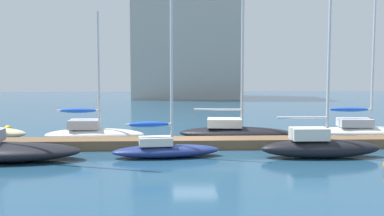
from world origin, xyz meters
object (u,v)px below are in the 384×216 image
object	(u,v)px
sailboat_2	(93,133)
sailboat_4	(235,131)
sailboat_5	(319,145)
sailboat_3	(165,147)
sailboat_6	(364,129)
harbor_building_distant	(186,25)
mooring_buoy_yellow	(8,129)

from	to	relation	value
sailboat_2	sailboat_4	xyz separation A→B (m)	(8.41, 0.45, 0.00)
sailboat_5	sailboat_4	bearing A→B (deg)	120.99
sailboat_3	sailboat_6	world-z (taller)	sailboat_6
sailboat_6	sailboat_5	bearing A→B (deg)	-124.74
sailboat_3	harbor_building_distant	bearing A→B (deg)	79.84
harbor_building_distant	sailboat_2	bearing A→B (deg)	-99.51
sailboat_4	sailboat_5	size ratio (longest dim) A/B	1.30
sailboat_2	sailboat_4	world-z (taller)	sailboat_4
sailboat_3	sailboat_5	world-z (taller)	sailboat_5
sailboat_3	sailboat_4	xyz separation A→B (m)	(4.14, 5.18, 0.06)
sailboat_6	harbor_building_distant	size ratio (longest dim) A/B	0.51
sailboat_5	harbor_building_distant	xyz separation A→B (m)	(-4.97, 45.55, 10.13)
mooring_buoy_yellow	harbor_building_distant	distance (m)	40.08
sailboat_3	sailboat_5	distance (m)	7.49
sailboat_3	sailboat_5	bearing A→B (deg)	-10.20
sailboat_6	sailboat_4	bearing A→B (deg)	-174.81
sailboat_2	sailboat_6	xyz separation A→B (m)	(16.41, 0.51, 0.03)
mooring_buoy_yellow	harbor_building_distant	xyz separation A→B (m)	(13.14, 36.38, 10.47)
sailboat_3	harbor_building_distant	distance (m)	46.34
sailboat_3	sailboat_4	size ratio (longest dim) A/B	0.70
sailboat_5	harbor_building_distant	world-z (taller)	harbor_building_distant
sailboat_4	mooring_buoy_yellow	distance (m)	15.21
sailboat_3	harbor_building_distant	size ratio (longest dim) A/B	0.37
sailboat_6	mooring_buoy_yellow	bearing A→B (deg)	176.00
sailboat_2	mooring_buoy_yellow	xyz separation A→B (m)	(-6.37, 4.02, -0.30)
sailboat_4	sailboat_5	bearing A→B (deg)	-53.27
sailboat_2	sailboat_5	distance (m)	12.82
sailboat_5	mooring_buoy_yellow	size ratio (longest dim) A/B	17.33
sailboat_3	sailboat_4	world-z (taller)	sailboat_4
sailboat_2	sailboat_4	distance (m)	8.42
sailboat_2	sailboat_6	world-z (taller)	sailboat_6
sailboat_4	sailboat_6	bearing A→B (deg)	6.38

